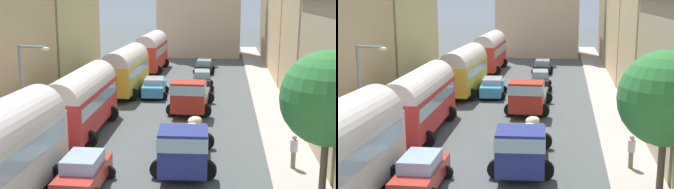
# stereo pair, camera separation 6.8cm
# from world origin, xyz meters

# --- Properties ---
(ground_plane) EXTENTS (154.00, 154.00, 0.00)m
(ground_plane) POSITION_xyz_m (0.00, 27.00, 0.00)
(ground_plane) COLOR #4B5051
(sidewalk_left) EXTENTS (2.50, 70.00, 0.14)m
(sidewalk_left) POSITION_xyz_m (-7.25, 27.00, 0.07)
(sidewalk_left) COLOR #9C9C8B
(sidewalk_left) RESTS_ON ground
(sidewalk_right) EXTENTS (2.50, 70.00, 0.14)m
(sidewalk_right) POSITION_xyz_m (7.25, 27.00, 0.07)
(sidewalk_right) COLOR #B3A39A
(sidewalk_right) RESTS_ON ground
(building_left_2) EXTENTS (5.98, 11.24, 13.99)m
(building_left_2) POSITION_xyz_m (-11.49, 25.39, 7.00)
(building_left_2) COLOR tan
(building_left_2) RESTS_ON ground
(building_right_2) EXTENTS (6.03, 10.04, 12.50)m
(building_right_2) POSITION_xyz_m (11.24, 23.34, 6.28)
(building_right_2) COLOR tan
(building_right_2) RESTS_ON ground
(building_right_3) EXTENTS (5.10, 13.61, 13.96)m
(building_right_3) POSITION_xyz_m (10.82, 35.80, 7.02)
(building_right_3) COLOR tan
(building_right_3) RESTS_ON ground
(building_right_4) EXTENTS (5.69, 11.74, 9.47)m
(building_right_4) POSITION_xyz_m (11.09, 49.25, 4.77)
(building_right_4) COLOR tan
(building_right_4) RESTS_ON ground
(parked_bus_1) EXTENTS (3.38, 9.26, 3.90)m
(parked_bus_1) POSITION_xyz_m (-4.73, 13.18, 2.16)
(parked_bus_1) COLOR red
(parked_bus_1) RESTS_ON ground
(parked_bus_2) EXTENTS (3.33, 8.59, 3.97)m
(parked_bus_2) POSITION_xyz_m (-4.61, 24.86, 2.19)
(parked_bus_2) COLOR yellow
(parked_bus_2) RESTS_ON ground
(parked_bus_3) EXTENTS (3.28, 9.25, 4.23)m
(parked_bus_3) POSITION_xyz_m (-4.41, 37.12, 2.36)
(parked_bus_3) COLOR red
(parked_bus_3) RESTS_ON ground
(cargo_truck_0) EXTENTS (3.29, 7.32, 2.43)m
(cargo_truck_0) POSITION_xyz_m (1.97, 7.96, 1.24)
(cargo_truck_0) COLOR navy
(cargo_truck_0) RESTS_ON ground
(cargo_truck_1) EXTENTS (3.25, 7.08, 2.51)m
(cargo_truck_1) POSITION_xyz_m (1.36, 19.00, 1.29)
(cargo_truck_1) COLOR #AF281A
(cargo_truck_1) RESTS_ON ground
(car_0) EXTENTS (2.27, 4.21, 1.67)m
(car_0) POSITION_xyz_m (1.72, 27.77, 0.82)
(car_0) COLOR #2C1F2B
(car_0) RESTS_ON ground
(car_1) EXTENTS (2.29, 3.63, 1.43)m
(car_1) POSITION_xyz_m (1.48, 36.50, 0.73)
(car_1) COLOR #1F1F2B
(car_1) RESTS_ON ground
(car_2) EXTENTS (2.31, 4.02, 1.55)m
(car_2) POSITION_xyz_m (-2.15, 5.06, 0.78)
(car_2) COLOR #B53125
(car_2) RESTS_ON ground
(car_3) EXTENTS (2.50, 4.48, 1.54)m
(car_3) POSITION_xyz_m (-2.05, 24.17, 0.79)
(car_3) COLOR #3998CA
(car_3) RESTS_ON ground
(pedestrian_0) EXTENTS (0.44, 0.44, 1.77)m
(pedestrian_0) POSITION_xyz_m (7.14, 8.42, 1.02)
(pedestrian_0) COLOR #7D7257
(pedestrian_0) RESTS_ON ground
(pedestrian_1) EXTENTS (0.38, 0.38, 1.78)m
(pedestrian_1) POSITION_xyz_m (7.99, 16.04, 1.02)
(pedestrian_1) COLOR gray
(pedestrian_1) RESTS_ON ground
(streetlamp_near) EXTENTS (1.67, 0.28, 5.83)m
(streetlamp_near) POSITION_xyz_m (-6.26, 8.92, 3.52)
(streetlamp_near) COLOR gray
(streetlamp_near) RESTS_ON ground
(roadside_tree_0) EXTENTS (3.85, 3.85, 6.18)m
(roadside_tree_0) POSITION_xyz_m (7.90, 5.38, 4.24)
(roadside_tree_0) COLOR brown
(roadside_tree_0) RESTS_ON ground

